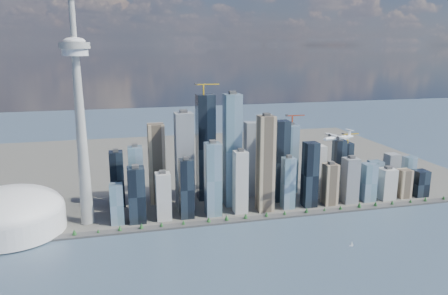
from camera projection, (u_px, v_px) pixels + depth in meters
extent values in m
plane|color=#384E62|center=(281.00, 283.00, 667.46)|extent=(4000.00, 4000.00, 0.00)
cube|color=#383838|center=(237.00, 220.00, 903.31)|extent=(1100.00, 22.00, 4.00)
cube|color=#4C4C47|center=(198.00, 164.00, 1328.80)|extent=(1400.00, 900.00, 3.00)
cylinder|color=#3F2D1E|center=(36.00, 238.00, 811.73)|extent=(1.00, 1.00, 2.40)
cone|color=#1B4B22|center=(36.00, 236.00, 810.91)|extent=(7.20, 7.20, 8.00)
cylinder|color=#3F2D1E|center=(84.00, 234.00, 831.92)|extent=(1.00, 1.00, 2.40)
cone|color=#1B4B22|center=(84.00, 232.00, 831.10)|extent=(7.20, 7.20, 8.00)
cylinder|color=#3F2D1E|center=(131.00, 229.00, 852.11)|extent=(1.00, 1.00, 2.40)
cone|color=#1B4B22|center=(131.00, 227.00, 851.29)|extent=(7.20, 7.20, 8.00)
cylinder|color=#3F2D1E|center=(175.00, 225.00, 872.30)|extent=(1.00, 1.00, 2.40)
cone|color=#1B4B22|center=(175.00, 223.00, 871.48)|extent=(7.20, 7.20, 8.00)
cylinder|color=#3F2D1E|center=(217.00, 221.00, 892.49)|extent=(1.00, 1.00, 2.40)
cone|color=#1B4B22|center=(217.00, 219.00, 891.67)|extent=(7.20, 7.20, 8.00)
cylinder|color=#3F2D1E|center=(257.00, 217.00, 912.68)|extent=(1.00, 1.00, 2.40)
cone|color=#1B4B22|center=(257.00, 215.00, 911.86)|extent=(7.20, 7.20, 8.00)
cylinder|color=#3F2D1E|center=(296.00, 213.00, 932.87)|extent=(1.00, 1.00, 2.40)
cone|color=#1B4B22|center=(296.00, 212.00, 932.05)|extent=(7.20, 7.20, 8.00)
cylinder|color=#3F2D1E|center=(333.00, 210.00, 953.06)|extent=(1.00, 1.00, 2.40)
cone|color=#1B4B22|center=(333.00, 208.00, 952.24)|extent=(7.20, 7.20, 8.00)
cylinder|color=#3F2D1E|center=(368.00, 206.00, 973.25)|extent=(1.00, 1.00, 2.40)
cone|color=#1B4B22|center=(368.00, 205.00, 972.43)|extent=(7.20, 7.20, 8.00)
cylinder|color=#3F2D1E|center=(402.00, 203.00, 993.44)|extent=(1.00, 1.00, 2.40)
cone|color=#1B4B22|center=(402.00, 201.00, 992.62)|extent=(7.20, 7.20, 8.00)
cylinder|color=#3F2D1E|center=(435.00, 200.00, 1013.63)|extent=(1.00, 1.00, 2.40)
cone|color=#1B4B22|center=(435.00, 198.00, 1012.80)|extent=(7.20, 7.20, 8.00)
cube|color=black|center=(137.00, 195.00, 881.18)|extent=(34.00, 34.00, 114.85)
cube|color=#6D92A5|center=(136.00, 180.00, 924.87)|extent=(30.00, 30.00, 146.18)
cube|color=#BBBAB6|center=(162.00, 197.00, 894.62)|extent=(30.00, 30.00, 99.19)
cube|color=tan|center=(157.00, 164.00, 984.33)|extent=(36.00, 36.00, 182.72)
cube|color=slate|center=(184.00, 162.00, 941.57)|extent=(38.00, 38.00, 214.04)
cube|color=black|center=(188.00, 189.00, 904.45)|extent=(28.00, 28.00, 125.29)
cube|color=#6D92A5|center=(214.00, 179.00, 913.68)|extent=(32.00, 32.00, 156.62)
cube|color=black|center=(204.00, 148.00, 1002.80)|extent=(40.00, 40.00, 245.37)
cube|color=#6D92A5|center=(233.00, 151.00, 963.02)|extent=(36.00, 36.00, 250.59)
cube|color=#BBBAB6|center=(239.00, 182.00, 928.88)|extent=(28.00, 28.00, 135.73)
cube|color=tan|center=(264.00, 164.00, 933.34)|extent=(34.00, 34.00, 208.82)
cube|color=slate|center=(250.00, 159.00, 1036.18)|extent=(30.00, 30.00, 177.50)
cube|color=black|center=(280.00, 161.00, 995.81)|extent=(32.00, 32.00, 187.94)
cube|color=#6D92A5|center=(288.00, 183.00, 956.89)|extent=(26.00, 26.00, 114.85)
cube|color=black|center=(309.00, 175.00, 964.96)|extent=(30.00, 30.00, 146.18)
cube|color=#6D92A5|center=(291.00, 158.00, 1061.83)|extent=(34.00, 34.00, 167.06)
cube|color=#BBBAB6|center=(319.00, 172.00, 1026.26)|extent=(28.00, 28.00, 125.29)
cube|color=tan|center=(329.00, 184.00, 982.58)|extent=(30.00, 30.00, 93.97)
cube|color=slate|center=(349.00, 180.00, 993.03)|extent=(32.00, 32.00, 104.41)
cube|color=black|center=(339.00, 168.00, 1036.72)|extent=(26.00, 26.00, 135.73)
cube|color=#6D92A5|center=(368.00, 182.00, 1006.47)|extent=(30.00, 30.00, 88.75)
cube|color=black|center=(346.00, 165.00, 1102.74)|extent=(28.00, 28.00, 114.85)
cube|color=#6D92A5|center=(375.00, 177.00, 1066.57)|extent=(30.00, 30.00, 78.31)
cube|color=#BBBAB6|center=(387.00, 184.00, 1019.91)|extent=(34.00, 34.00, 73.09)
cube|color=tan|center=(404.00, 183.00, 1030.99)|extent=(28.00, 28.00, 67.87)
cube|color=slate|center=(392.00, 172.00, 1075.27)|extent=(30.00, 30.00, 93.97)
cube|color=black|center=(420.00, 183.00, 1042.07)|extent=(32.00, 32.00, 62.65)
cube|color=#6D92A5|center=(407.00, 173.00, 1086.94)|extent=(26.00, 26.00, 83.53)
cube|color=black|center=(116.00, 179.00, 969.92)|extent=(30.00, 30.00, 125.29)
cube|color=#6D92A5|center=(117.00, 204.00, 875.44)|extent=(26.00, 26.00, 83.53)
cube|color=gold|center=(204.00, 89.00, 972.25)|extent=(3.00, 3.00, 22.00)
cube|color=gold|center=(207.00, 84.00, 971.66)|extent=(55.00, 2.20, 2.20)
cube|color=#383838|center=(196.00, 84.00, 965.43)|extent=(6.00, 4.00, 4.00)
cube|color=#9F3316|center=(292.00, 120.00, 1040.23)|extent=(3.00, 3.00, 22.00)
cube|color=#9F3316|center=(295.00, 116.00, 1039.39)|extent=(48.00, 2.20, 2.20)
cube|color=#383838|center=(287.00, 115.00, 1033.90)|extent=(6.00, 4.00, 4.00)
cube|color=gold|center=(348.00, 138.00, 1087.10)|extent=(3.00, 3.00, 22.00)
cube|color=gold|center=(350.00, 134.00, 1086.16)|extent=(45.00, 2.20, 2.20)
cube|color=#383838|center=(343.00, 134.00, 1080.99)|extent=(6.00, 4.00, 4.00)
cone|color=gray|center=(82.00, 141.00, 851.07)|extent=(26.00, 26.00, 340.00)
cylinder|color=silver|center=(75.00, 52.00, 812.22)|extent=(48.00, 48.00, 14.00)
cylinder|color=gray|center=(75.00, 45.00, 809.48)|extent=(56.00, 56.00, 12.00)
ellipsoid|color=silver|center=(74.00, 41.00, 807.65)|extent=(40.00, 40.00, 14.00)
cylinder|color=gray|center=(72.00, 19.00, 798.51)|extent=(11.00, 11.00, 80.00)
cylinder|color=silver|center=(11.00, 221.00, 842.82)|extent=(200.00, 200.00, 44.00)
ellipsoid|color=silver|center=(10.00, 210.00, 837.79)|extent=(200.00, 200.00, 84.00)
cylinder|color=white|center=(337.00, 138.00, 869.16)|extent=(61.42, 17.99, 7.51)
cone|color=white|center=(324.00, 139.00, 856.69)|extent=(9.40, 8.83, 7.51)
cone|color=white|center=(351.00, 137.00, 882.10)|extent=(12.87, 9.44, 7.51)
cube|color=white|center=(337.00, 136.00, 867.33)|extent=(20.65, 66.37, 1.17)
cylinder|color=white|center=(341.00, 138.00, 856.26)|extent=(13.45, 6.40, 4.23)
cylinder|color=white|center=(332.00, 136.00, 879.26)|extent=(13.45, 6.40, 4.23)
cylinder|color=#3F3F3F|center=(338.00, 138.00, 853.49)|extent=(1.98, 9.31, 9.39)
cylinder|color=#3F3F3F|center=(330.00, 136.00, 876.49)|extent=(1.98, 9.31, 9.39)
cube|color=white|center=(349.00, 133.00, 878.99)|extent=(6.64, 2.07, 12.91)
cube|color=white|center=(350.00, 130.00, 877.49)|extent=(8.75, 21.71, 0.82)
cube|color=white|center=(351.00, 246.00, 791.14)|extent=(6.82, 3.54, 0.87)
cylinder|color=#999999|center=(351.00, 243.00, 790.00)|extent=(0.26, 0.26, 9.80)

